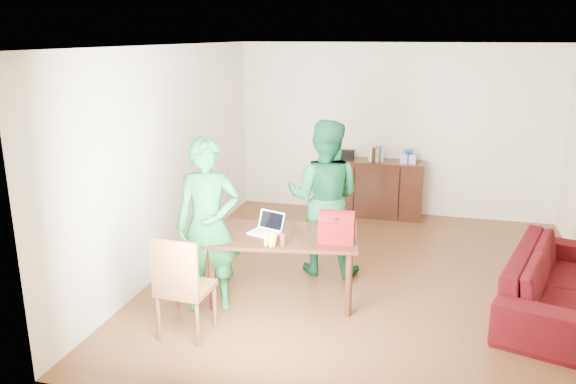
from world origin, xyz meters
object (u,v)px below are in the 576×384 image
(chair, at_px, (186,306))
(sofa, at_px, (556,282))
(person_near, at_px, (208,225))
(table, at_px, (283,242))
(person_far, at_px, (324,198))
(red_bag, at_px, (337,230))
(laptop, at_px, (264,230))
(bottle, at_px, (283,238))

(chair, height_order, sofa, chair)
(person_near, bearing_deg, table, 11.45)
(chair, height_order, person_far, person_far)
(table, relative_size, red_bag, 4.69)
(person_near, bearing_deg, sofa, -6.15)
(table, height_order, person_far, person_far)
(chair, height_order, red_bag, chair)
(person_far, bearing_deg, chair, 62.40)
(table, bearing_deg, sofa, -0.94)
(chair, xyz_separation_m, sofa, (3.53, 1.43, 0.02))
(table, distance_m, sofa, 2.89)
(laptop, bearing_deg, red_bag, 15.29)
(person_near, xyz_separation_m, sofa, (3.53, 0.83, -0.59))
(laptop, xyz_separation_m, bottle, (0.29, -0.29, 0.04))
(chair, xyz_separation_m, person_near, (0.00, 0.61, 0.62))
(sofa, bearing_deg, red_bag, 119.28)
(chair, relative_size, bottle, 6.39)
(laptop, distance_m, red_bag, 0.80)
(table, distance_m, red_bag, 0.64)
(person_near, xyz_separation_m, bottle, (0.78, 0.07, -0.09))
(table, xyz_separation_m, chair, (-0.69, -1.02, -0.35))
(table, height_order, person_near, person_near)
(table, bearing_deg, red_bag, -17.98)
(chair, distance_m, person_near, 0.86)
(table, relative_size, laptop, 4.68)
(table, relative_size, person_far, 0.91)
(table, height_order, laptop, laptop)
(person_far, distance_m, laptop, 1.01)
(person_near, height_order, person_far, person_far)
(table, height_order, bottle, bottle)
(chair, xyz_separation_m, bottle, (0.78, 0.68, 0.52))
(chair, relative_size, person_far, 0.55)
(person_far, relative_size, laptop, 5.14)
(chair, height_order, laptop, chair)
(chair, distance_m, red_bag, 1.69)
(red_bag, bearing_deg, person_near, -170.46)
(person_far, distance_m, sofa, 2.66)
(laptop, bearing_deg, person_near, -125.21)
(table, distance_m, chair, 1.28)
(sofa, bearing_deg, table, 114.88)
(bottle, bearing_deg, chair, -139.04)
(table, relative_size, sofa, 0.77)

